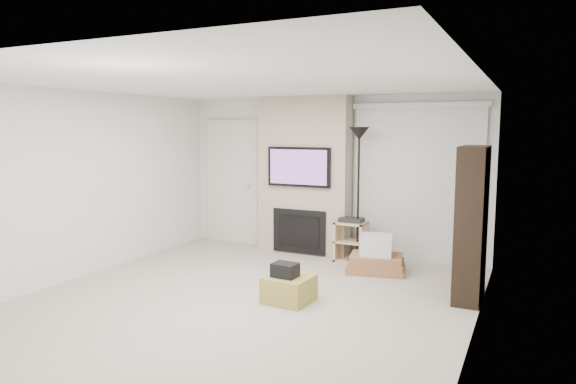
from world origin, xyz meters
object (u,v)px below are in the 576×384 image
at_px(ottoman, 289,289).
at_px(av_stand, 351,238).
at_px(box_stack, 376,258).
at_px(floor_lamp, 359,156).
at_px(bookshelf, 472,224).

relative_size(ottoman, av_stand, 0.76).
distance_m(ottoman, box_stack, 1.74).
xyz_separation_m(floor_lamp, box_stack, (0.40, -0.39, -1.39)).
height_order(ottoman, box_stack, box_stack).
relative_size(floor_lamp, box_stack, 2.28).
relative_size(av_stand, bookshelf, 0.37).
height_order(av_stand, bookshelf, bookshelf).
height_order(ottoman, floor_lamp, floor_lamp).
bearing_deg(av_stand, floor_lamp, -16.52).
xyz_separation_m(floor_lamp, bookshelf, (1.71, -1.02, -0.69)).
relative_size(ottoman, floor_lamp, 0.25).
distance_m(av_stand, bookshelf, 2.18).
distance_m(av_stand, box_stack, 0.68).
height_order(box_stack, bookshelf, bookshelf).
bearing_deg(box_stack, av_stand, 140.60).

